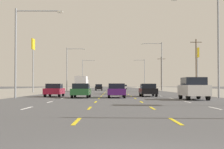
# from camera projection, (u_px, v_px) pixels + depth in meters

# --- Properties ---
(ground_plane) EXTENTS (572.00, 572.00, 0.00)m
(ground_plane) POSITION_uv_depth(u_px,v_px,m) (116.00, 92.00, 71.92)
(ground_plane) COLOR #4C4C4F
(lane_markings) EXTENTS (10.64, 227.60, 0.01)m
(lane_markings) POSITION_uv_depth(u_px,v_px,m) (115.00, 89.00, 110.40)
(lane_markings) COLOR white
(lane_markings) RESTS_ON ground
(suv_far_right_nearest) EXTENTS (1.98, 4.90, 1.98)m
(suv_far_right_nearest) POSITION_uv_depth(u_px,v_px,m) (195.00, 88.00, 32.55)
(suv_far_right_nearest) COLOR white
(suv_far_right_nearest) RESTS_ON ground
(sedan_inner_left_near) EXTENTS (1.80, 4.50, 1.46)m
(sedan_inner_left_near) POSITION_uv_depth(u_px,v_px,m) (82.00, 90.00, 37.37)
(sedan_inner_left_near) COLOR #235B2D
(sedan_inner_left_near) RESTS_ON ground
(sedan_center_turn_mid) EXTENTS (1.80, 4.50, 1.46)m
(sedan_center_turn_mid) POSITION_uv_depth(u_px,v_px,m) (118.00, 90.00, 37.65)
(sedan_center_turn_mid) COLOR #4C196B
(sedan_center_turn_mid) RESTS_ON ground
(sedan_far_left_midfar) EXTENTS (1.80, 4.50, 1.46)m
(sedan_far_left_midfar) POSITION_uv_depth(u_px,v_px,m) (56.00, 90.00, 40.81)
(sedan_far_left_midfar) COLOR maroon
(sedan_far_left_midfar) RESTS_ON ground
(sedan_inner_right_far) EXTENTS (1.80, 4.50, 1.46)m
(sedan_inner_right_far) POSITION_uv_depth(u_px,v_px,m) (149.00, 90.00, 41.67)
(sedan_inner_right_far) COLOR black
(sedan_inner_right_far) RESTS_ON ground
(sedan_center_turn_farther) EXTENTS (1.80, 4.50, 1.46)m
(sedan_center_turn_farther) POSITION_uv_depth(u_px,v_px,m) (118.00, 89.00, 53.45)
(sedan_center_turn_farther) COLOR red
(sedan_center_turn_farther) RESTS_ON ground
(box_truck_far_left_farthest) EXTENTS (2.40, 7.20, 3.23)m
(box_truck_far_left_farthest) POSITION_uv_depth(u_px,v_px,m) (83.00, 83.00, 79.53)
(box_truck_far_left_farthest) COLOR silver
(box_truck_far_left_farthest) RESTS_ON ground
(sedan_center_turn_distant_a) EXTENTS (1.80, 4.50, 1.46)m
(sedan_center_turn_distant_a) POSITION_uv_depth(u_px,v_px,m) (115.00, 88.00, 85.17)
(sedan_center_turn_distant_a) COLOR navy
(sedan_center_turn_distant_a) RESTS_ON ground
(hatchback_inner_left_distant_b) EXTENTS (1.72, 3.90, 1.54)m
(hatchback_inner_left_distant_b) POSITION_uv_depth(u_px,v_px,m) (100.00, 87.00, 88.92)
(hatchback_inner_left_distant_b) COLOR black
(hatchback_inner_left_distant_b) RESTS_ON ground
(sedan_inner_right_distant_c) EXTENTS (1.80, 4.50, 1.46)m
(sedan_inner_right_distant_c) POSITION_uv_depth(u_px,v_px,m) (125.00, 87.00, 118.19)
(sedan_inner_right_distant_c) COLOR white
(sedan_inner_right_distant_c) RESTS_ON ground
(pole_sign_left_row_2) EXTENTS (0.24, 2.06, 9.54)m
(pole_sign_left_row_2) POSITION_uv_depth(u_px,v_px,m) (34.00, 52.00, 65.06)
(pole_sign_left_row_2) COLOR gray
(pole_sign_left_row_2) RESTS_ON ground
(pole_sign_right_row_2) EXTENTS (0.24, 2.35, 8.55)m
(pole_sign_right_row_2) POSITION_uv_depth(u_px,v_px,m) (199.00, 58.00, 71.32)
(pole_sign_right_row_2) COLOR gray
(pole_sign_right_row_2) RESTS_ON ground
(streetlight_left_row_0) EXTENTS (4.81, 0.26, 8.99)m
(streetlight_left_row_0) POSITION_uv_depth(u_px,v_px,m) (22.00, 45.00, 36.64)
(streetlight_left_row_0) COLOR gray
(streetlight_left_row_0) RESTS_ON ground
(streetlight_right_row_0) EXTENTS (4.78, 0.26, 10.24)m
(streetlight_right_row_0) POSITION_uv_depth(u_px,v_px,m) (215.00, 38.00, 36.60)
(streetlight_right_row_0) COLOR gray
(streetlight_right_row_0) RESTS_ON ground
(streetlight_left_row_1) EXTENTS (4.04, 0.26, 9.32)m
(streetlight_left_row_1) POSITION_uv_depth(u_px,v_px,m) (70.00, 66.00, 78.17)
(streetlight_left_row_1) COLOR gray
(streetlight_left_row_1) RESTS_ON ground
(streetlight_right_row_1) EXTENTS (4.57, 0.26, 10.46)m
(streetlight_right_row_1) POSITION_uv_depth(u_px,v_px,m) (161.00, 63.00, 78.13)
(streetlight_right_row_1) COLOR gray
(streetlight_right_row_1) RESTS_ON ground
(streetlight_left_row_2) EXTENTS (4.25, 0.26, 9.69)m
(streetlight_left_row_2) POSITION_uv_depth(u_px,v_px,m) (85.00, 72.00, 119.70)
(streetlight_left_row_2) COLOR gray
(streetlight_left_row_2) RESTS_ON ground
(streetlight_right_row_2) EXTENTS (3.68, 0.26, 9.76)m
(streetlight_right_row_2) POSITION_uv_depth(u_px,v_px,m) (145.00, 72.00, 119.64)
(streetlight_right_row_2) COLOR gray
(streetlight_right_row_2) RESTS_ON ground
(utility_pole_right_row_1) EXTENTS (2.20, 0.26, 10.06)m
(utility_pole_right_row_1) POSITION_uv_depth(u_px,v_px,m) (197.00, 64.00, 69.31)
(utility_pole_right_row_1) COLOR brown
(utility_pole_right_row_1) RESTS_ON ground
(utility_pole_right_row_2) EXTENTS (2.20, 0.26, 9.03)m
(utility_pole_right_row_2) POSITION_uv_depth(u_px,v_px,m) (163.00, 73.00, 99.21)
(utility_pole_right_row_2) COLOR brown
(utility_pole_right_row_2) RESTS_ON ground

